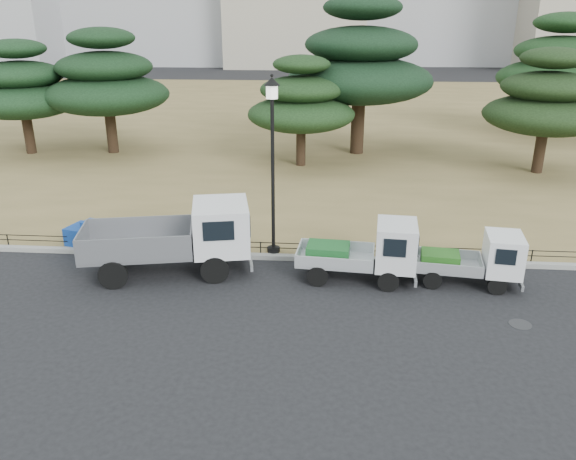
# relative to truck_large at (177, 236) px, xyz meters

# --- Properties ---
(ground) EXTENTS (220.00, 220.00, 0.00)m
(ground) POSITION_rel_truck_large_xyz_m (3.45, -1.35, -1.25)
(ground) COLOR black
(lawn) EXTENTS (120.00, 56.00, 0.15)m
(lawn) POSITION_rel_truck_large_xyz_m (3.45, 29.25, -1.18)
(lawn) COLOR olive
(lawn) RESTS_ON ground
(curb) EXTENTS (120.00, 0.25, 0.16)m
(curb) POSITION_rel_truck_large_xyz_m (3.45, 1.25, -1.17)
(curb) COLOR gray
(curb) RESTS_ON ground
(truck_large) EXTENTS (5.47, 3.03, 2.25)m
(truck_large) POSITION_rel_truck_large_xyz_m (0.00, 0.00, 0.00)
(truck_large) COLOR black
(truck_large) RESTS_ON ground
(truck_kei_front) EXTENTS (3.72, 1.84, 1.91)m
(truck_kei_front) POSITION_rel_truck_large_xyz_m (5.93, -0.09, -0.30)
(truck_kei_front) COLOR black
(truck_kei_front) RESTS_ON ground
(truck_kei_rear) EXTENTS (3.30, 1.70, 1.65)m
(truck_kei_rear) POSITION_rel_truck_large_xyz_m (9.22, -0.13, -0.43)
(truck_kei_rear) COLOR black
(truck_kei_rear) RESTS_ON ground
(street_lamp) EXTENTS (0.52, 0.52, 5.83)m
(street_lamp) POSITION_rel_truck_large_xyz_m (2.88, 1.55, 2.84)
(street_lamp) COLOR black
(street_lamp) RESTS_ON lawn
(pipe_fence) EXTENTS (38.00, 0.04, 0.40)m
(pipe_fence) POSITION_rel_truck_large_xyz_m (3.45, 1.40, -0.81)
(pipe_fence) COLOR black
(pipe_fence) RESTS_ON lawn
(tarp_pile) EXTENTS (1.58, 1.33, 0.91)m
(tarp_pile) POSITION_rel_truck_large_xyz_m (-3.71, 1.72, -0.74)
(tarp_pile) COLOR #133E98
(tarp_pile) RESTS_ON lawn
(manhole) EXTENTS (0.60, 0.60, 0.01)m
(manhole) POSITION_rel_truck_large_xyz_m (9.95, -2.55, -1.25)
(manhole) COLOR #2D2D30
(manhole) RESTS_ON ground
(pine_west_far) EXTENTS (6.39, 6.39, 6.45)m
(pine_west_far) POSITION_rel_truck_large_xyz_m (-13.00, 15.33, 2.62)
(pine_west_far) COLOR black
(pine_west_far) RESTS_ON lawn
(pine_west_near) EXTENTS (7.07, 7.07, 7.07)m
(pine_west_near) POSITION_rel_truck_large_xyz_m (-8.22, 15.91, 2.98)
(pine_west_near) COLOR black
(pine_west_near) RESTS_ON lawn
(pine_center_left) EXTENTS (5.68, 5.68, 5.78)m
(pine_center_left) POSITION_rel_truck_large_xyz_m (3.10, 13.68, 2.23)
(pine_center_left) COLOR black
(pine_center_left) RESTS_ON lawn
(pine_center_right) EXTENTS (8.25, 8.25, 8.76)m
(pine_center_right) POSITION_rel_truck_large_xyz_m (6.24, 16.91, 3.97)
(pine_center_right) COLOR black
(pine_center_right) RESTS_ON lawn
(pine_east_near) EXTENTS (6.16, 6.16, 6.22)m
(pine_east_near) POSITION_rel_truck_large_xyz_m (15.43, 13.15, 2.49)
(pine_east_near) COLOR black
(pine_east_near) RESTS_ON lawn
(pine_east_far) EXTENTS (7.86, 7.86, 7.90)m
(pine_east_far) POSITION_rel_truck_large_xyz_m (19.54, 23.32, 3.45)
(pine_east_far) COLOR black
(pine_east_far) RESTS_ON lawn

